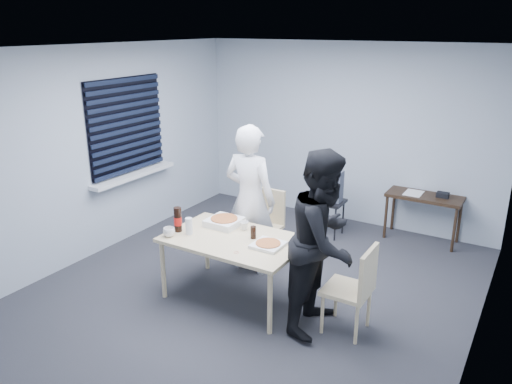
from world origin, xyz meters
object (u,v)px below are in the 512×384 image
Objects in this scene: stool at (330,208)px; mug_a at (169,232)px; mug_b at (244,226)px; chair_far at (266,220)px; person_black at (324,241)px; backpack at (331,186)px; dining_table at (234,243)px; person_white at (250,200)px; chair_right at (356,284)px; soda_bottle at (178,220)px; side_table at (424,201)px.

mug_a is at bearing -108.81° from stool.
mug_b is at bearing 43.95° from mug_a.
chair_far is 8.90× the size of mug_b.
person_black reaches higher than mug_a.
person_black is 2.22m from backpack.
person_white reaches higher than dining_table.
chair_right is 1.40m from mug_b.
mug_b is 0.37× the size of soda_bottle.
side_table is (1.55, 1.57, 0.06)m from chair_far.
dining_table is at bearing 107.57° from person_white.
dining_table is 0.73m from person_white.
chair_far is 0.50× the size of person_white.
backpack is at bearing -106.33° from person_white.
dining_table is at bearing 90.63° from person_black.
stool is 5.12× the size of mug_b.
mug_a reaches higher than side_table.
backpack reaches higher than side_table.
chair_right is 2.34m from backpack.
backpack reaches higher than dining_table.
mug_b is at bearing -97.40° from stool.
person_black is at bearing 5.94° from soda_bottle.
mug_b is (-1.37, 0.20, 0.23)m from chair_right.
side_table is at bearing 89.54° from chair_right.
chair_far reaches higher than mug_b.
mug_a is (-1.61, -0.33, -0.14)m from person_black.
side_table is 1.26m from backpack.
chair_far is at bearing -134.76° from side_table.
dining_table is 0.81× the size of person_white.
chair_right is 2.53m from side_table.
chair_right is at bearing 158.23° from person_white.
side_table is 2.71m from mug_b.
chair_right is 8.90× the size of mug_b.
dining_table is 1.34m from chair_right.
soda_bottle is (-0.41, -0.81, -0.06)m from person_white.
backpack is (-1.15, -0.50, 0.15)m from side_table.
soda_bottle is at bearing 91.78° from mug_a.
dining_table is 1.61× the size of chair_far.
person_white is 1.82× the size of side_table.
side_table is at bearing 2.68° from backpack.
stool is at bearing 69.87° from soda_bottle.
chair_far is 1.16m from backpack.
mug_a reaches higher than stool.
stool is 1.89× the size of soda_bottle.
person_white is at bearing -106.19° from stool.
chair_right is 2.34m from stool.
person_black is 1.63m from soda_bottle.
mug_a reaches higher than dining_table.
person_black is at bearing -89.70° from backpack.
backpack reaches higher than chair_right.
person_white is (-1.54, 0.62, 0.37)m from chair_right.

